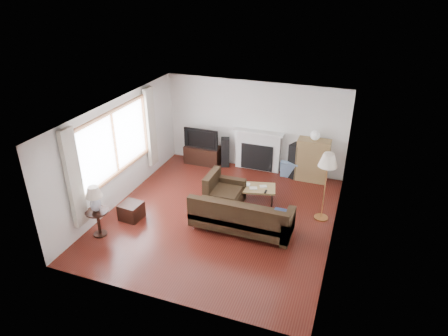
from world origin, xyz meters
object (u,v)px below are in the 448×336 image
(coffee_table, at_px, (254,194))
(sectional_sofa, at_px, (242,215))
(floor_lamp, at_px, (325,187))
(bookshelf, at_px, (312,160))
(side_table, at_px, (99,223))
(tv_stand, at_px, (203,155))

(coffee_table, bearing_deg, sectional_sofa, -99.32)
(coffee_table, bearing_deg, floor_lamp, -19.77)
(bookshelf, distance_m, side_table, 5.57)
(side_table, bearing_deg, sectional_sofa, 23.34)
(side_table, bearing_deg, coffee_table, 42.10)
(sectional_sofa, xyz_separation_m, coffee_table, (-0.08, 1.24, -0.18))
(sectional_sofa, height_order, side_table, sectional_sofa)
(tv_stand, distance_m, side_table, 4.07)
(coffee_table, bearing_deg, tv_stand, 128.71)
(tv_stand, bearing_deg, sectional_sofa, -53.57)
(sectional_sofa, height_order, floor_lamp, floor_lamp)
(coffee_table, bearing_deg, bookshelf, 41.78)
(floor_lamp, bearing_deg, side_table, -152.71)
(sectional_sofa, distance_m, floor_lamp, 1.93)
(bookshelf, xyz_separation_m, side_table, (-3.83, -4.04, -0.28))
(coffee_table, distance_m, floor_lamp, 1.77)
(tv_stand, height_order, floor_lamp, floor_lamp)
(sectional_sofa, relative_size, coffee_table, 2.34)
(coffee_table, relative_size, side_table, 1.71)
(sectional_sofa, bearing_deg, floor_lamp, 33.64)
(sectional_sofa, relative_size, floor_lamp, 1.46)
(tv_stand, distance_m, bookshelf, 3.14)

